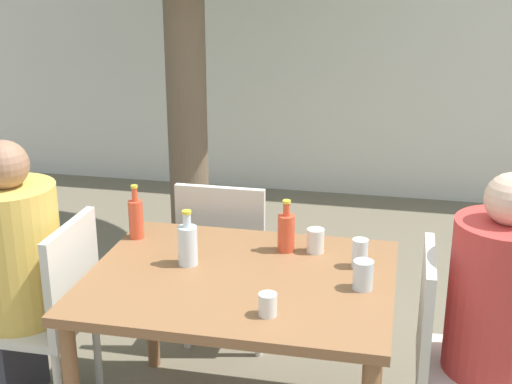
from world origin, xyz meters
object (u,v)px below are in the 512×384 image
object	(u,v)px
drinking_glass_0	(363,275)
drinking_glass_1	(360,253)
patio_chair_1	(453,350)
patio_chair_0	(52,307)
soda_bottle_0	(136,218)
person_seated_0	(3,290)
soda_bottle_2	(286,231)
water_bottle_1	(188,244)
dining_table_front	(240,295)
drinking_glass_2	(268,305)
patio_chair_2	(226,253)
drinking_glass_3	(316,241)

from	to	relation	value
drinking_glass_0	drinking_glass_1	distance (m)	0.20
patio_chair_1	drinking_glass_1	bearing A→B (deg)	64.79
patio_chair_0	patio_chair_1	xyz separation A→B (m)	(1.68, 0.00, 0.00)
patio_chair_0	drinking_glass_1	distance (m)	1.34
soda_bottle_0	drinking_glass_0	bearing A→B (deg)	-16.29
person_seated_0	patio_chair_0	bearing A→B (deg)	90.00
patio_chair_1	soda_bottle_0	xyz separation A→B (m)	(-1.38, 0.28, 0.33)
patio_chair_0	soda_bottle_2	xyz separation A→B (m)	(0.97, 0.28, 0.32)
water_bottle_1	drinking_glass_1	xyz separation A→B (m)	(0.69, 0.12, -0.03)
dining_table_front	drinking_glass_0	world-z (taller)	drinking_glass_0
person_seated_0	dining_table_front	bearing A→B (deg)	90.00
soda_bottle_0	drinking_glass_2	size ratio (longest dim) A/B	2.98
patio_chair_2	dining_table_front	bearing A→B (deg)	108.76
patio_chair_1	drinking_glass_2	distance (m)	0.78
water_bottle_1	drinking_glass_0	xyz separation A→B (m)	(0.72, -0.07, -0.03)
drinking_glass_0	patio_chair_1	bearing A→B (deg)	2.56
person_seated_0	drinking_glass_0	size ratio (longest dim) A/B	10.85
patio_chair_0	water_bottle_1	size ratio (longest dim) A/B	3.84
dining_table_front	soda_bottle_0	size ratio (longest dim) A/B	4.90
soda_bottle_0	patio_chair_2	bearing A→B (deg)	54.95
soda_bottle_0	water_bottle_1	bearing A→B (deg)	-36.03
drinking_glass_0	patio_chair_2	bearing A→B (deg)	134.84
patio_chair_2	drinking_glass_0	xyz separation A→B (m)	(0.73, -0.73, 0.29)
patio_chair_1	drinking_glass_0	world-z (taller)	patio_chair_1
drinking_glass_3	dining_table_front	bearing A→B (deg)	-131.78
patio_chair_0	drinking_glass_0	size ratio (longest dim) A/B	7.86
water_bottle_1	patio_chair_2	bearing A→B (deg)	90.79
soda_bottle_0	soda_bottle_2	distance (m)	0.68
drinking_glass_2	patio_chair_2	bearing A→B (deg)	112.21
patio_chair_2	drinking_glass_0	world-z (taller)	patio_chair_2
dining_table_front	patio_chair_0	distance (m)	0.85
water_bottle_1	soda_bottle_2	bearing A→B (deg)	30.95
water_bottle_1	drinking_glass_1	distance (m)	0.70
soda_bottle_2	drinking_glass_1	world-z (taller)	soda_bottle_2
drinking_glass_0	patio_chair_0	bearing A→B (deg)	179.31
patio_chair_0	patio_chair_2	bearing A→B (deg)	140.15
patio_chair_2	water_bottle_1	distance (m)	0.73
soda_bottle_0	drinking_glass_0	size ratio (longest dim) A/B	2.16
patio_chair_0	drinking_glass_0	world-z (taller)	patio_chair_0
soda_bottle_2	drinking_glass_3	bearing A→B (deg)	5.55
soda_bottle_0	drinking_glass_0	world-z (taller)	soda_bottle_0
person_seated_0	water_bottle_1	bearing A→B (deg)	94.04
dining_table_front	drinking_glass_2	bearing A→B (deg)	-60.17
patio_chair_1	soda_bottle_2	distance (m)	0.82
patio_chair_1	patio_chair_2	bearing A→B (deg)	56.55
patio_chair_0	patio_chair_2	size ratio (longest dim) A/B	1.00
dining_table_front	drinking_glass_0	size ratio (longest dim) A/B	10.60
patio_chair_0	soda_bottle_0	size ratio (longest dim) A/B	3.64
drinking_glass_1	drinking_glass_3	bearing A→B (deg)	150.05
soda_bottle_2	drinking_glass_2	bearing A→B (deg)	-86.62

